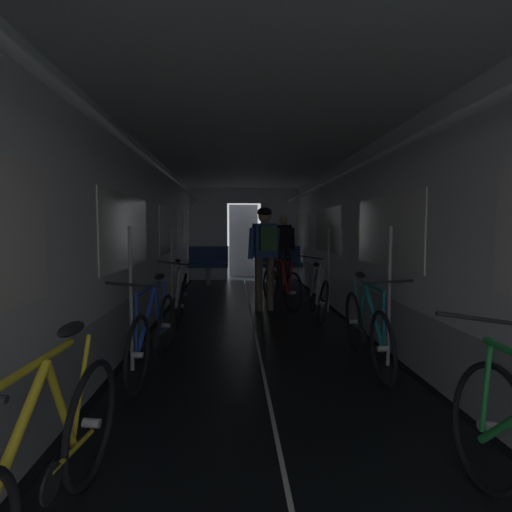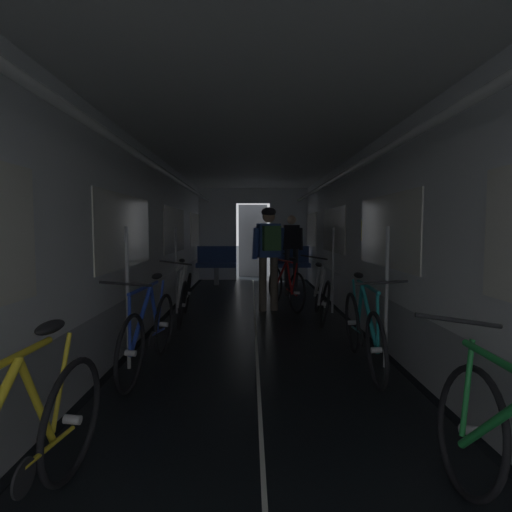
# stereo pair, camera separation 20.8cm
# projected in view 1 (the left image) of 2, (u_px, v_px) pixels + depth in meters

# --- Properties ---
(train_car_shell) EXTENTS (3.14, 12.34, 2.57)m
(train_car_shell) POSITION_uv_depth(u_px,v_px,m) (254.00, 205.00, 5.40)
(train_car_shell) COLOR black
(train_car_shell) RESTS_ON ground
(bench_seat_far_left) EXTENTS (0.98, 0.51, 0.95)m
(bench_seat_far_left) POSITION_uv_depth(u_px,v_px,m) (208.00, 262.00, 9.88)
(bench_seat_far_left) COLOR gray
(bench_seat_far_left) RESTS_ON ground
(bench_seat_far_right) EXTENTS (0.98, 0.51, 0.95)m
(bench_seat_far_right) POSITION_uv_depth(u_px,v_px,m) (282.00, 261.00, 9.98)
(bench_seat_far_right) COLOR gray
(bench_seat_far_right) RESTS_ON ground
(bicycle_yellow) EXTENTS (0.44, 1.69, 0.95)m
(bicycle_yellow) POSITION_uv_depth(u_px,v_px,m) (42.00, 470.00, 1.67)
(bicycle_yellow) COLOR black
(bicycle_yellow) RESTS_ON ground
(bicycle_white) EXTENTS (0.44, 1.69, 0.96)m
(bicycle_white) POSITION_uv_depth(u_px,v_px,m) (182.00, 296.00, 6.01)
(bicycle_white) COLOR black
(bicycle_white) RESTS_ON ground
(bicycle_blue) EXTENTS (0.44, 1.69, 0.94)m
(bicycle_blue) POSITION_uv_depth(u_px,v_px,m) (153.00, 333.00, 3.87)
(bicycle_blue) COLOR black
(bicycle_blue) RESTS_ON ground
(bicycle_teal) EXTENTS (0.44, 1.69, 0.94)m
(bicycle_teal) POSITION_uv_depth(u_px,v_px,m) (366.00, 328.00, 4.04)
(bicycle_teal) COLOR black
(bicycle_teal) RESTS_ON ground
(bicycle_silver) EXTENTS (0.44, 1.70, 0.96)m
(bicycle_silver) POSITION_uv_depth(u_px,v_px,m) (318.00, 294.00, 6.15)
(bicycle_silver) COLOR black
(bicycle_silver) RESTS_ON ground
(person_cyclist_aisle) EXTENTS (0.56, 0.45, 1.73)m
(person_cyclist_aisle) POSITION_uv_depth(u_px,v_px,m) (265.00, 247.00, 6.74)
(person_cyclist_aisle) COLOR brown
(person_cyclist_aisle) RESTS_ON ground
(bicycle_red_in_aisle) EXTENTS (0.66, 1.64, 0.94)m
(bicycle_red_in_aisle) POSITION_uv_depth(u_px,v_px,m) (281.00, 286.00, 7.06)
(bicycle_red_in_aisle) COLOR black
(bicycle_red_in_aisle) RESTS_ON ground
(person_standing_near_bench) EXTENTS (0.53, 0.23, 1.69)m
(person_standing_near_bench) POSITION_uv_depth(u_px,v_px,m) (284.00, 245.00, 9.58)
(person_standing_near_bench) COLOR #2D2D33
(person_standing_near_bench) RESTS_ON ground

